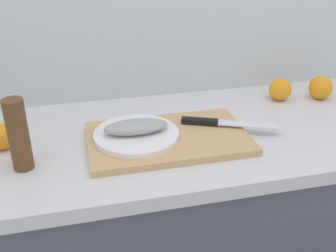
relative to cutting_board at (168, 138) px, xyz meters
name	(u,v)px	position (x,y,z in m)	size (l,w,h in m)	color
kitchen_counter	(195,242)	(0.11, 0.05, -0.46)	(2.00, 0.60, 0.90)	#4C5159
cutting_board	(168,138)	(0.00, 0.00, 0.00)	(0.46, 0.28, 0.02)	tan
white_plate	(136,135)	(-0.09, 0.01, 0.02)	(0.24, 0.24, 0.01)	white
fish_fillet	(136,127)	(-0.09, 0.01, 0.04)	(0.18, 0.08, 0.04)	#999E99
chef_knife	(217,122)	(0.16, 0.03, 0.02)	(0.28, 0.14, 0.02)	silver
orange_0	(280,89)	(0.46, 0.21, 0.03)	(0.08, 0.08, 0.08)	orange
orange_1	(1,137)	(-0.46, 0.07, 0.03)	(0.07, 0.07, 0.07)	orange
orange_3	(321,88)	(0.60, 0.18, 0.03)	(0.08, 0.08, 0.08)	orange
pepper_mill	(18,135)	(-0.39, -0.05, 0.09)	(0.05, 0.05, 0.19)	brown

